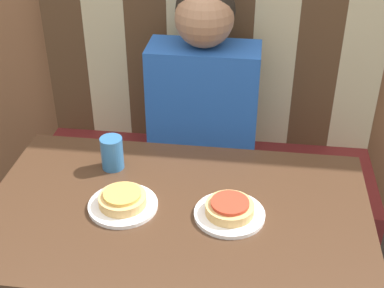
# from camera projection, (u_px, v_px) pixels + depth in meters

# --- Properties ---
(booth_seat) EXTENTS (1.39, 0.55, 0.46)m
(booth_seat) POSITION_uv_depth(u_px,v_px,m) (202.00, 207.00, 2.33)
(booth_seat) COLOR #5B1919
(booth_seat) RESTS_ON ground_plane
(booth_backrest) EXTENTS (1.39, 0.07, 0.68)m
(booth_backrest) POSITION_uv_depth(u_px,v_px,m) (210.00, 64.00, 2.23)
(booth_backrest) COLOR #4C331E
(booth_backrest) RESTS_ON booth_seat
(dining_table) EXTENTS (1.08, 0.67, 0.76)m
(dining_table) POSITION_uv_depth(u_px,v_px,m) (177.00, 236.00, 1.55)
(dining_table) COLOR #422B1C
(dining_table) RESTS_ON ground_plane
(person) EXTENTS (0.42, 0.24, 0.75)m
(person) POSITION_uv_depth(u_px,v_px,m) (204.00, 80.00, 2.01)
(person) COLOR #2356B2
(person) RESTS_ON booth_seat
(plate_left) EXTENTS (0.20, 0.20, 0.01)m
(plate_left) POSITION_uv_depth(u_px,v_px,m) (123.00, 205.00, 1.49)
(plate_left) COLOR white
(plate_left) RESTS_ON dining_table
(plate_right) EXTENTS (0.20, 0.20, 0.01)m
(plate_right) POSITION_uv_depth(u_px,v_px,m) (229.00, 214.00, 1.46)
(plate_right) COLOR white
(plate_right) RESTS_ON dining_table
(pizza_left) EXTENTS (0.13, 0.13, 0.04)m
(pizza_left) POSITION_uv_depth(u_px,v_px,m) (123.00, 199.00, 1.48)
(pizza_left) COLOR tan
(pizza_left) RESTS_ON plate_left
(pizza_right) EXTENTS (0.13, 0.13, 0.04)m
(pizza_right) POSITION_uv_depth(u_px,v_px,m) (230.00, 208.00, 1.45)
(pizza_right) COLOR tan
(pizza_right) RESTS_ON plate_right
(drinking_cup) EXTENTS (0.07, 0.07, 0.10)m
(drinking_cup) POSITION_uv_depth(u_px,v_px,m) (112.00, 153.00, 1.64)
(drinking_cup) COLOR #2D669E
(drinking_cup) RESTS_ON dining_table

